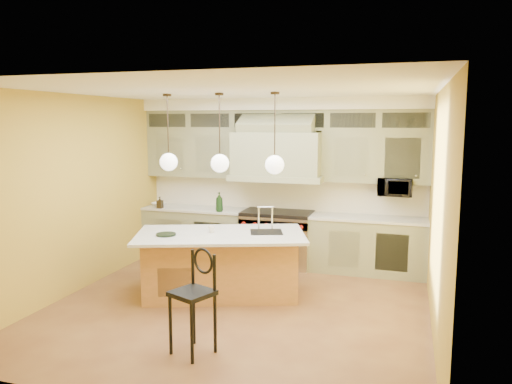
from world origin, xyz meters
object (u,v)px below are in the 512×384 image
(range, at_px, (277,238))
(kitchen_island, at_px, (221,263))
(counter_stool, at_px, (194,295))
(microwave, at_px, (395,187))

(range, bearing_deg, kitchen_island, -103.10)
(kitchen_island, relative_size, counter_stool, 2.33)
(kitchen_island, distance_m, microwave, 3.11)
(kitchen_island, bearing_deg, range, 57.37)
(microwave, bearing_deg, kitchen_island, -142.48)
(kitchen_island, bearing_deg, counter_stool, -97.31)
(range, distance_m, counter_stool, 3.52)
(range, bearing_deg, counter_stool, -90.00)
(kitchen_island, height_order, microwave, microwave)
(range, height_order, kitchen_island, kitchen_island)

